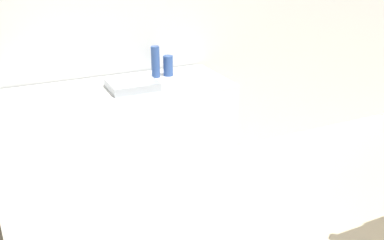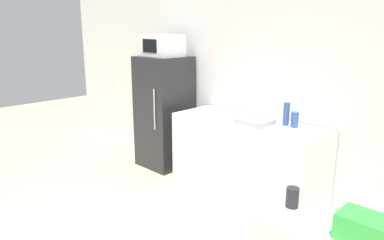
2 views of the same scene
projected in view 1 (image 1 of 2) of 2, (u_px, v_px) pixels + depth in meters
The scene contains 5 objects.
wall_back at pixel (59, 34), 3.31m from camera, with size 8.00×0.06×2.60m, color silver.
counter at pixel (116, 144), 3.42m from camera, with size 1.84×0.69×0.93m, color silver.
sink_basin at pixel (132, 85), 3.23m from camera, with size 0.36×0.31×0.06m, color #9EA3A8.
bottle_tall at pixel (155, 62), 3.47m from camera, with size 0.07×0.07×0.26m, color #2D4C8C.
bottle_short at pixel (168, 66), 3.53m from camera, with size 0.08×0.08×0.17m, color #2D4C8C.
Camera 1 is at (-0.47, -0.52, 1.97)m, focal length 40.00 mm.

